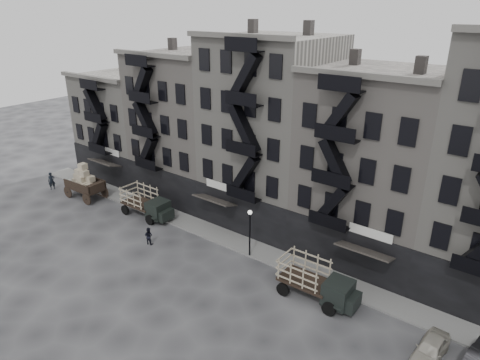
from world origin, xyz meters
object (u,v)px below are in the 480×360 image
Objects in this scene: stake_truck_west at (146,201)px; stake_truck_east at (316,279)px; wagon at (84,179)px; horse at (72,183)px; car_east at (431,349)px; pedestrian_mid at (149,236)px; pedestrian_west at (52,181)px.

stake_truck_east is (19.33, -1.30, 0.02)m from stake_truck_west.
wagon reaches higher than stake_truck_west.
horse is 3.31m from wagon.
stake_truck_west reaches higher than car_east.
stake_truck_west is at bearing 175.18° from stake_truck_east.
stake_truck_east is at bearing 172.86° from pedestrian_mid.
pedestrian_west reaches higher than horse.
pedestrian_mid is (4.26, -3.47, -0.84)m from stake_truck_west.
horse is at bearing -177.91° from car_east.
stake_truck_west is (11.68, 0.81, 0.87)m from horse.
pedestrian_west is at bearing -171.99° from stake_truck_west.
pedestrian_west reaches higher than car_east.
stake_truck_east is at bearing -62.51° from pedestrian_west.
pedestrian_west is (-32.90, -0.79, -0.65)m from stake_truck_east.
wagon is (2.98, -0.24, 1.41)m from horse.
pedestrian_west is at bearing -179.60° from stake_truck_east.
car_east is at bearing -4.25° from wagon.
wagon is 36.12m from car_east.
stake_truck_east is at bearing -4.57° from stake_truck_west.
horse is 0.31× the size of stake_truck_west.
pedestrian_west is (-1.89, -1.28, 0.24)m from horse.
stake_truck_east reaches higher than stake_truck_west.
horse is 1.13× the size of pedestrian_mid.
stake_truck_east is at bearing -115.23° from horse.
car_east is 40.94m from pedestrian_west.
wagon is 5.12m from pedestrian_west.
horse is at bearing 172.78° from wagon.
pedestrian_west is (-13.57, -2.09, -0.63)m from stake_truck_west.
wagon is at bearing -118.91° from horse.
wagon is 8.78m from stake_truck_west.
horse is 11.74m from stake_truck_west.
horse is 2.29m from pedestrian_west.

